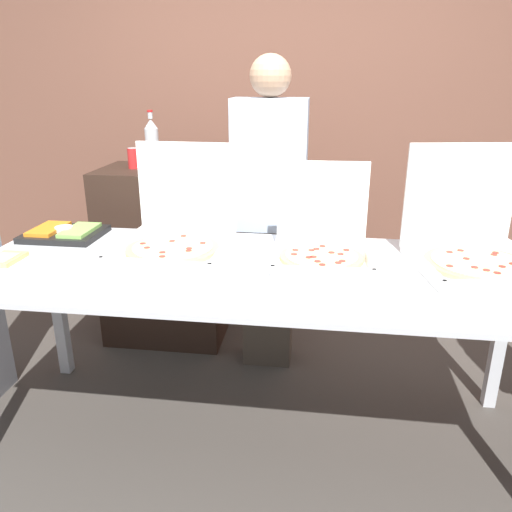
# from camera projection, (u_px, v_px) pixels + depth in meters

# --- Properties ---
(ground_plane) EXTENTS (16.00, 16.00, 0.00)m
(ground_plane) POSITION_uv_depth(u_px,v_px,m) (256.00, 438.00, 2.41)
(ground_plane) COLOR #423D38
(brick_wall_behind) EXTENTS (10.00, 0.06, 2.80)m
(brick_wall_behind) POSITION_uv_depth(u_px,v_px,m) (289.00, 113.00, 3.52)
(brick_wall_behind) COLOR brown
(brick_wall_behind) RESTS_ON ground_plane
(buffet_table) EXTENTS (2.47, 0.95, 0.88)m
(buffet_table) POSITION_uv_depth(u_px,v_px,m) (256.00, 286.00, 2.14)
(buffet_table) COLOR silver
(buffet_table) RESTS_ON ground_plane
(pizza_box_far_right) EXTENTS (0.42, 0.44, 0.41)m
(pizza_box_far_right) POSITION_uv_depth(u_px,v_px,m) (322.00, 244.00, 2.17)
(pizza_box_far_right) COLOR white
(pizza_box_far_right) RESTS_ON buffet_table
(pizza_box_near_left) EXTENTS (0.58, 0.59, 0.49)m
(pizza_box_near_left) POSITION_uv_depth(u_px,v_px,m) (473.00, 246.00, 2.10)
(pizza_box_near_left) COLOR white
(pizza_box_near_left) RESTS_ON buffet_table
(pizza_box_far_left) EXTENTS (0.49, 0.51, 0.47)m
(pizza_box_far_left) POSITION_uv_depth(u_px,v_px,m) (177.00, 234.00, 2.28)
(pizza_box_far_left) COLOR white
(pizza_box_far_left) RESTS_ON buffet_table
(paper_plate_front_left) EXTENTS (0.22, 0.22, 0.03)m
(paper_plate_front_left) POSITION_uv_depth(u_px,v_px,m) (5.00, 260.00, 2.16)
(paper_plate_front_left) COLOR white
(paper_plate_front_left) RESTS_ON buffet_table
(veggie_tray) EXTENTS (0.37, 0.29, 0.05)m
(veggie_tray) POSITION_uv_depth(u_px,v_px,m) (64.00, 233.00, 2.50)
(veggie_tray) COLOR black
(veggie_tray) RESTS_ON buffet_table
(sideboard_podium) EXTENTS (0.75, 0.51, 1.12)m
(sideboard_podium) POSITION_uv_depth(u_px,v_px,m) (166.00, 255.00, 3.22)
(sideboard_podium) COLOR black
(sideboard_podium) RESTS_ON ground_plane
(soda_bottle) EXTENTS (0.08, 0.08, 0.34)m
(soda_bottle) POSITION_uv_depth(u_px,v_px,m) (152.00, 142.00, 3.07)
(soda_bottle) COLOR #B7BCC1
(soda_bottle) RESTS_ON sideboard_podium
(soda_can_silver) EXTENTS (0.07, 0.07, 0.12)m
(soda_can_silver) POSITION_uv_depth(u_px,v_px,m) (147.00, 154.00, 3.20)
(soda_can_silver) COLOR silver
(soda_can_silver) RESTS_ON sideboard_podium
(soda_can_colored) EXTENTS (0.07, 0.07, 0.12)m
(soda_can_colored) POSITION_uv_depth(u_px,v_px,m) (133.00, 158.00, 3.02)
(soda_can_colored) COLOR red
(soda_can_colored) RESTS_ON sideboard_podium
(person_guest_plaid) EXTENTS (0.40, 0.22, 1.76)m
(person_guest_plaid) POSITION_uv_depth(u_px,v_px,m) (269.00, 214.00, 2.78)
(person_guest_plaid) COLOR #473D33
(person_guest_plaid) RESTS_ON ground_plane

